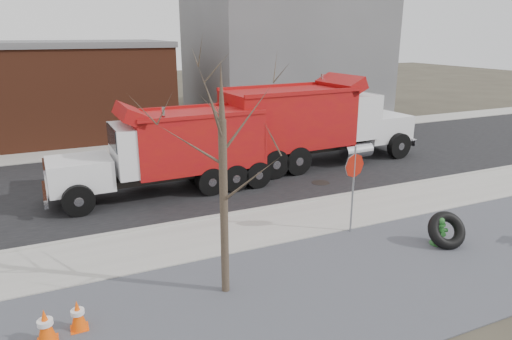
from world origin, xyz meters
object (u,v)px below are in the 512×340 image
dump_truck_red_b (171,148)px  fire_hydrant (439,232)px  truck_tire (447,230)px  dump_truck_red_a (313,121)px  stop_sign (354,174)px

dump_truck_red_b → fire_hydrant: bearing=125.7°
truck_tire → dump_truck_red_a: bearing=83.9°
stop_sign → dump_truck_red_b: dump_truck_red_b is taller
dump_truck_red_a → dump_truck_red_b: dump_truck_red_a is taller
truck_tire → dump_truck_red_b: size_ratio=0.16×
fire_hydrant → truck_tire: bearing=-31.7°
dump_truck_red_b → truck_tire: bearing=125.8°
fire_hydrant → stop_sign: size_ratio=0.32×
fire_hydrant → dump_truck_red_b: 9.42m
truck_tire → stop_sign: 2.94m
truck_tire → stop_sign: bearing=135.1°
stop_sign → dump_truck_red_a: dump_truck_red_a is taller
stop_sign → dump_truck_red_a: bearing=80.4°
stop_sign → dump_truck_red_a: 7.43m
dump_truck_red_b → stop_sign: bearing=122.8°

